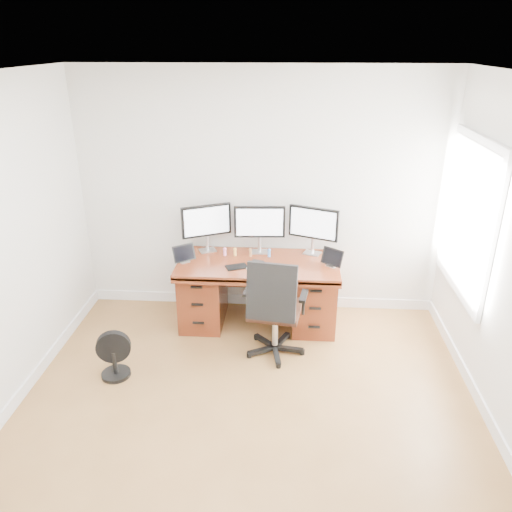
# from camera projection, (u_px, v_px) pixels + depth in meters

# --- Properties ---
(ground) EXTENTS (4.50, 4.50, 0.00)m
(ground) POSITION_uv_depth(u_px,v_px,m) (243.00, 442.00, 3.92)
(ground) COLOR olive
(ground) RESTS_ON ground
(back_wall) EXTENTS (4.00, 0.10, 2.70)m
(back_wall) POSITION_uv_depth(u_px,v_px,m) (261.00, 195.00, 5.44)
(back_wall) COLOR silver
(back_wall) RESTS_ON ground
(desk) EXTENTS (1.70, 0.80, 0.75)m
(desk) POSITION_uv_depth(u_px,v_px,m) (258.00, 290.00, 5.44)
(desk) COLOR #5F2613
(desk) RESTS_ON ground
(office_chair) EXTENTS (0.64, 0.64, 1.06)m
(office_chair) POSITION_uv_depth(u_px,v_px,m) (274.00, 324.00, 4.89)
(office_chair) COLOR black
(office_chair) RESTS_ON ground
(floor_fan) EXTENTS (0.32, 0.27, 0.47)m
(floor_fan) POSITION_uv_depth(u_px,v_px,m) (114.00, 355.00, 4.61)
(floor_fan) COLOR black
(floor_fan) RESTS_ON ground
(monitor_left) EXTENTS (0.51, 0.27, 0.53)m
(monitor_left) POSITION_uv_depth(u_px,v_px,m) (206.00, 222.00, 5.42)
(monitor_left) COLOR silver
(monitor_left) RESTS_ON desk
(monitor_center) EXTENTS (0.55, 0.15, 0.53)m
(monitor_center) POSITION_uv_depth(u_px,v_px,m) (260.00, 224.00, 5.38)
(monitor_center) COLOR silver
(monitor_center) RESTS_ON desk
(monitor_right) EXTENTS (0.52, 0.23, 0.53)m
(monitor_right) POSITION_uv_depth(u_px,v_px,m) (313.00, 225.00, 5.35)
(monitor_right) COLOR silver
(monitor_right) RESTS_ON desk
(tablet_left) EXTENTS (0.23, 0.20, 0.19)m
(tablet_left) POSITION_uv_depth(u_px,v_px,m) (184.00, 255.00, 5.24)
(tablet_left) COLOR silver
(tablet_left) RESTS_ON desk
(tablet_right) EXTENTS (0.23, 0.20, 0.19)m
(tablet_right) POSITION_uv_depth(u_px,v_px,m) (332.00, 259.00, 5.14)
(tablet_right) COLOR silver
(tablet_right) RESTS_ON desk
(keyboard) EXTENTS (0.29, 0.20, 0.01)m
(keyboard) POSITION_uv_depth(u_px,v_px,m) (260.00, 269.00, 5.10)
(keyboard) COLOR white
(keyboard) RESTS_ON desk
(trackpad) EXTENTS (0.17, 0.17, 0.01)m
(trackpad) POSITION_uv_depth(u_px,v_px,m) (275.00, 269.00, 5.10)
(trackpad) COLOR #B6B8BD
(trackpad) RESTS_ON desk
(drawing_tablet) EXTENTS (0.25, 0.21, 0.01)m
(drawing_tablet) POSITION_uv_depth(u_px,v_px,m) (237.00, 267.00, 5.15)
(drawing_tablet) COLOR black
(drawing_tablet) RESTS_ON desk
(phone) EXTENTS (0.14, 0.11, 0.01)m
(phone) POSITION_uv_depth(u_px,v_px,m) (258.00, 261.00, 5.27)
(phone) COLOR black
(phone) RESTS_ON desk
(figurine_pink) EXTENTS (0.04, 0.04, 0.09)m
(figurine_pink) POSITION_uv_depth(u_px,v_px,m) (225.00, 251.00, 5.41)
(figurine_pink) COLOR pink
(figurine_pink) RESTS_ON desk
(figurine_orange) EXTENTS (0.04, 0.04, 0.09)m
(figurine_orange) POSITION_uv_depth(u_px,v_px,m) (235.00, 251.00, 5.40)
(figurine_orange) COLOR #EFB248
(figurine_orange) RESTS_ON desk
(figurine_brown) EXTENTS (0.04, 0.04, 0.09)m
(figurine_brown) POSITION_uv_depth(u_px,v_px,m) (250.00, 252.00, 5.39)
(figurine_brown) COLOR #96653D
(figurine_brown) RESTS_ON desk
(figurine_blue) EXTENTS (0.04, 0.04, 0.09)m
(figurine_blue) POSITION_uv_depth(u_px,v_px,m) (269.00, 252.00, 5.38)
(figurine_blue) COLOR #4E8ADD
(figurine_blue) RESTS_ON desk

